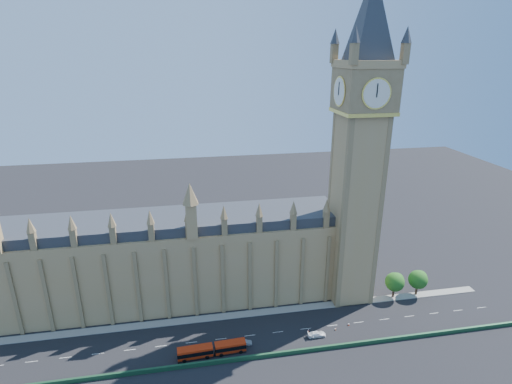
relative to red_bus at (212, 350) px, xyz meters
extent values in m
plane|color=black|center=(6.81, 5.59, -1.58)|extent=(400.00, 400.00, 0.00)
cube|color=#A88651|center=(-18.19, 27.59, 10.92)|extent=(120.00, 20.00, 25.00)
cube|color=#2D3035|center=(-18.19, 27.59, 24.92)|extent=(120.00, 18.00, 3.00)
cube|color=#A88651|center=(44.81, 19.59, 27.42)|extent=(12.00, 12.00, 58.00)
cube|color=olive|center=(44.81, 19.59, 62.42)|extent=(14.00, 14.00, 12.00)
cylinder|color=silver|center=(44.81, 12.44, 62.42)|extent=(7.20, 0.30, 7.20)
cube|color=#A88651|center=(44.81, 19.59, 69.42)|extent=(14.50, 14.50, 2.00)
cube|color=#1E4C2D|center=(6.81, -3.41, -0.98)|extent=(160.00, 0.60, 1.20)
cube|color=gray|center=(6.81, 15.09, -1.50)|extent=(160.00, 3.00, 0.16)
cylinder|color=#382619|center=(58.81, 15.59, 0.42)|extent=(0.70, 0.70, 4.00)
sphere|color=#234D14|center=(58.81, 15.59, 3.92)|extent=(6.00, 6.00, 6.00)
sphere|color=#234D14|center=(59.61, 15.89, 4.52)|extent=(4.38, 4.38, 4.38)
cylinder|color=#382619|center=(66.81, 15.59, 0.42)|extent=(0.70, 0.70, 4.00)
sphere|color=#234D14|center=(66.81, 15.59, 3.92)|extent=(6.00, 6.00, 6.00)
sphere|color=#234D14|center=(67.61, 15.89, 4.52)|extent=(4.38, 4.38, 4.38)
cube|color=red|center=(-4.27, -0.21, -0.08)|extent=(9.09, 2.92, 2.99)
cube|color=red|center=(4.80, 0.23, -0.08)|extent=(8.09, 2.87, 2.99)
cube|color=black|center=(-4.27, -0.21, 0.28)|extent=(9.14, 2.98, 1.14)
cube|color=black|center=(4.80, 0.23, 0.28)|extent=(8.14, 2.93, 1.14)
cylinder|color=black|center=(0.01, 0.00, -0.23)|extent=(0.91, 2.43, 2.39)
cylinder|color=black|center=(-7.08, -1.59, -1.08)|extent=(1.01, 0.35, 1.00)
cylinder|color=black|center=(-7.20, 0.90, -1.08)|extent=(1.01, 0.35, 1.00)
cylinder|color=black|center=(-1.34, -1.31, -1.08)|extent=(1.01, 0.35, 1.00)
cylinder|color=black|center=(-1.46, 1.18, -1.08)|extent=(1.01, 0.35, 1.00)
cylinder|color=black|center=(2.31, -1.14, -1.08)|extent=(1.01, 0.35, 1.00)
cylinder|color=black|center=(2.19, 1.35, -1.08)|extent=(1.01, 0.35, 1.00)
cylinder|color=black|center=(7.41, -0.89, -1.08)|extent=(1.01, 0.35, 1.00)
cylinder|color=black|center=(7.29, 1.60, -1.08)|extent=(1.01, 0.35, 1.00)
imported|color=#3E4145|center=(6.39, 1.08, -0.78)|extent=(4.80, 2.25, 1.59)
imported|color=#93959A|center=(8.81, 2.27, -0.91)|extent=(4.17, 1.84, 1.33)
imported|color=white|center=(28.85, 1.93, -0.84)|extent=(5.17, 2.29, 1.47)
cube|color=black|center=(34.92, 3.61, -1.56)|extent=(0.39, 0.39, 0.04)
cone|color=#FF5C0D|center=(34.92, 3.61, -1.26)|extent=(0.43, 0.43, 0.62)
cylinder|color=white|center=(34.92, 3.61, -1.18)|extent=(0.30, 0.30, 0.11)
cube|color=black|center=(27.33, 4.41, -1.56)|extent=(0.49, 0.49, 0.04)
cone|color=#FF390D|center=(27.33, 4.41, -1.25)|extent=(0.54, 0.54, 0.65)
cylinder|color=white|center=(27.33, 4.41, -1.16)|extent=(0.32, 0.32, 0.11)
cube|color=black|center=(28.46, 1.74, -1.56)|extent=(0.40, 0.40, 0.04)
cone|color=#FF3A0D|center=(28.46, 1.74, -1.23)|extent=(0.44, 0.44, 0.69)
cylinder|color=white|center=(28.46, 1.74, -1.14)|extent=(0.33, 0.33, 0.12)
cube|color=black|center=(39.39, 4.84, -1.56)|extent=(0.55, 0.55, 0.04)
cone|color=red|center=(39.39, 4.84, -1.21)|extent=(0.60, 0.60, 0.74)
cylinder|color=white|center=(39.39, 4.84, -1.10)|extent=(0.36, 0.36, 0.13)
camera|label=1|loc=(-3.48, -83.89, 72.62)|focal=28.00mm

